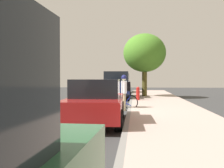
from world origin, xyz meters
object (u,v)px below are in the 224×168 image
bicycle_at_curb (120,102)px  parked_suv_silver_far (120,83)px  parked_suv_dark_blue_mid (117,85)px  fire_hydrant (138,93)px  parked_sedan_red_second (96,102)px  street_tree_mid_block (145,53)px  cyclist_with_backpack (125,89)px

bicycle_at_curb → parked_suv_silver_far: bearing=93.1°
parked_suv_dark_blue_mid → parked_suv_silver_far: 6.64m
bicycle_at_curb → fire_hydrant: (0.89, 3.98, 0.19)m
parked_sedan_red_second → street_tree_mid_block: size_ratio=0.93×
parked_suv_silver_far → street_tree_mid_block: size_ratio=0.99×
parked_sedan_red_second → bicycle_at_curb: size_ratio=2.55×
fire_hydrant → cyclist_with_backpack: bearing=-98.6°
parked_sedan_red_second → parked_suv_dark_blue_mid: size_ratio=0.94×
parked_suv_silver_far → parked_suv_dark_blue_mid: bearing=-89.1°
parked_sedan_red_second → cyclist_with_backpack: size_ratio=2.61×
parked_suv_dark_blue_mid → cyclist_with_backpack: size_ratio=2.77×
parked_sedan_red_second → street_tree_mid_block: bearing=80.6°
parked_sedan_red_second → parked_suv_silver_far: bearing=90.4°
parked_suv_dark_blue_mid → fire_hydrant: parked_suv_dark_blue_mid is taller
bicycle_at_curb → cyclist_with_backpack: bearing=-63.2°
parked_suv_dark_blue_mid → parked_suv_silver_far: size_ratio=1.00×
parked_suv_silver_far → cyclist_with_backpack: (0.95, -13.84, 0.01)m
bicycle_at_curb → fire_hydrant: fire_hydrant is taller
street_tree_mid_block → parked_suv_silver_far: bearing=111.6°
parked_suv_silver_far → bicycle_at_curb: (0.72, -13.39, -0.65)m
parked_suv_dark_blue_mid → cyclist_with_backpack: parked_suv_dark_blue_mid is taller
parked_sedan_red_second → parked_suv_silver_far: size_ratio=0.94×
parked_suv_dark_blue_mid → street_tree_mid_block: (2.05, 1.19, 2.41)m
parked_suv_dark_blue_mid → bicycle_at_curb: bearing=-84.8°
bicycle_at_curb → parked_suv_dark_blue_mid: bearing=95.2°
parked_suv_dark_blue_mid → bicycle_at_curb: 6.81m
parked_suv_dark_blue_mid → fire_hydrant: size_ratio=5.63×
parked_suv_silver_far → bicycle_at_curb: bearing=-86.9°
bicycle_at_curb → cyclist_with_backpack: 0.83m
cyclist_with_backpack → fire_hydrant: bearing=81.4°
parked_suv_silver_far → fire_hydrant: size_ratio=5.62×
cyclist_with_backpack → street_tree_mid_block: (1.21, 8.39, 2.40)m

